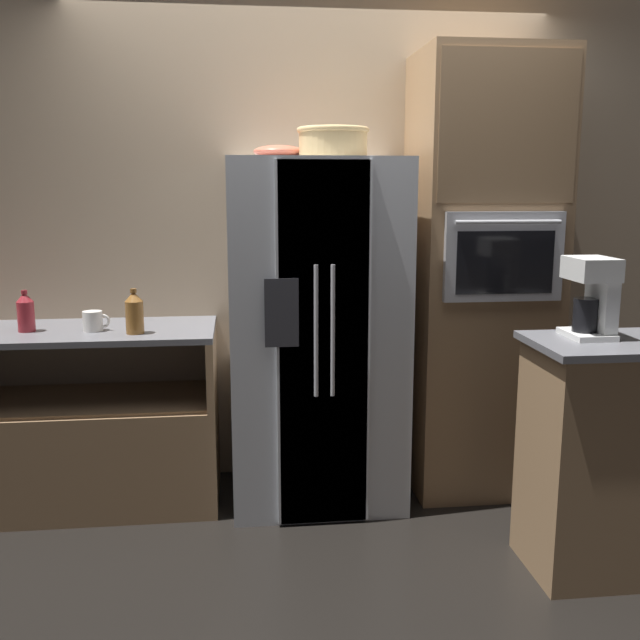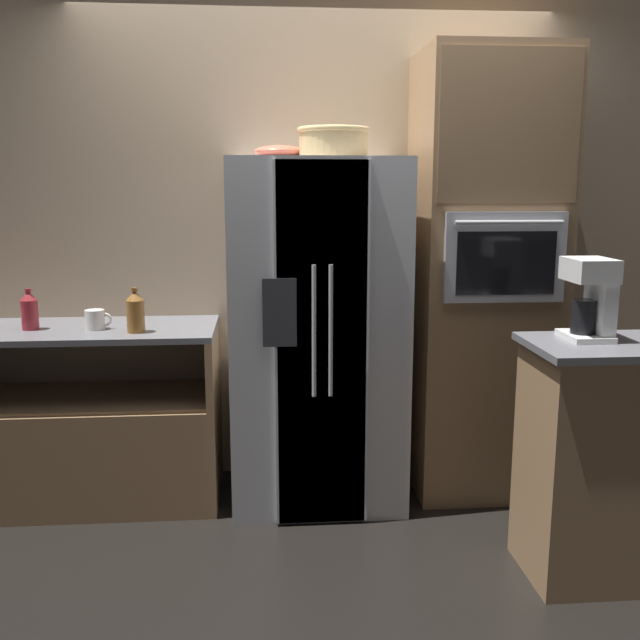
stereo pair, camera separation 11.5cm
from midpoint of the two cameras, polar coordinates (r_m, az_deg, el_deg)
The scene contains 12 objects.
ground_plane at distance 3.80m, azimuth -0.72°, elevation -14.26°, with size 20.00×20.00×0.00m, color black.
wall_back at distance 3.91m, azimuth -1.48°, elevation 7.74°, with size 12.00×0.06×2.80m.
counter_left at distance 3.91m, azimuth -21.25°, elevation -9.09°, with size 1.59×0.60×0.91m.
refrigerator at distance 3.60m, azimuth -1.28°, elevation -1.10°, with size 0.85×0.73×1.73m.
wall_oven at distance 3.79m, azimuth 11.91°, elevation 3.36°, with size 0.71×0.65×2.26m.
island_counter at distance 3.20m, azimuth 20.50°, elevation -10.21°, with size 0.60×0.48×0.99m.
wicker_basket at distance 3.49m, azimuth 0.07°, elevation 14.10°, with size 0.34×0.34×0.14m.
fruit_bowl at distance 3.54m, azimuth -4.30°, elevation 13.29°, with size 0.24×0.24×0.06m.
bottle_tall at distance 3.74m, azimuth -23.31°, elevation 0.60°, with size 0.08×0.08×0.20m.
bottle_short at distance 3.52m, azimuth -15.54°, elevation 0.60°, with size 0.09×0.09×0.22m.
mug at distance 3.65m, azimuth -18.55°, elevation -0.08°, with size 0.13×0.09×0.10m.
coffee_maker at distance 3.07m, azimuth 20.09°, elevation 2.02°, with size 0.17×0.22×0.33m.
Camera 1 is at (-0.41, -3.42, 1.61)m, focal length 40.00 mm.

